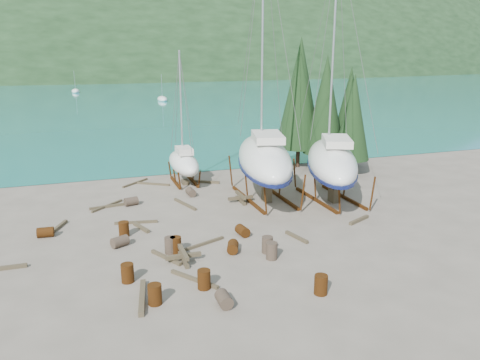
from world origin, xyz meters
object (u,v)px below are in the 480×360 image
object	(u,v)px
large_sailboat_near	(264,158)
small_sailboat_shore	(184,162)
large_sailboat_far	(332,161)
worker	(266,190)

from	to	relation	value
large_sailboat_near	small_sailboat_shore	xyz separation A→B (m)	(-4.45, 6.02, -1.29)
large_sailboat_far	small_sailboat_shore	bearing A→B (deg)	162.37
small_sailboat_shore	large_sailboat_far	bearing A→B (deg)	-40.52
large_sailboat_near	large_sailboat_far	world-z (taller)	large_sailboat_near
large_sailboat_near	worker	size ratio (longest dim) A/B	12.00
large_sailboat_near	large_sailboat_far	bearing A→B (deg)	-6.30
large_sailboat_near	worker	xyz separation A→B (m)	(0.01, -0.48, -2.22)
large_sailboat_near	large_sailboat_far	distance (m)	4.71
small_sailboat_shore	worker	size ratio (longest dim) A/B	6.65
large_sailboat_near	worker	world-z (taller)	large_sailboat_near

